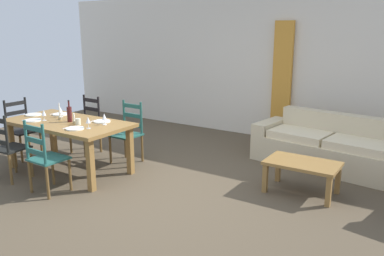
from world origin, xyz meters
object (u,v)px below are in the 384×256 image
(wine_bottle, at_px, (69,114))
(couch, at_px, (331,149))
(wine_glass_far_right, at_px, (104,117))
(dining_chair_near_left, at_px, (7,147))
(wine_glass_near_right, at_px, (88,121))
(coffee_table, at_px, (302,167))
(dining_chair_far_left, at_px, (87,125))
(dining_chair_head_west, at_px, (22,129))
(dining_chair_near_right, at_px, (45,158))
(wine_glass_near_left, at_px, (44,113))
(dining_table, at_px, (68,127))
(coffee_cup_primary, at_px, (78,122))
(dining_chair_far_right, at_px, (128,132))
(wine_glass_far_left, at_px, (60,110))

(wine_bottle, height_order, couch, wine_bottle)
(wine_glass_far_right, bearing_deg, dining_chair_near_left, -139.49)
(wine_glass_near_right, height_order, coffee_table, wine_glass_near_right)
(dining_chair_far_left, relative_size, dining_chair_head_west, 1.00)
(dining_chair_near_right, height_order, dining_chair_head_west, same)
(wine_glass_near_left, bearing_deg, dining_chair_near_right, -38.39)
(wine_glass_near_right, distance_m, couch, 3.60)
(dining_table, relative_size, dining_chair_near_left, 1.98)
(dining_table, relative_size, coffee_cup_primary, 21.11)
(coffee_cup_primary, xyz_separation_m, couch, (2.92, 2.31, -0.50))
(wine_glass_far_right, bearing_deg, wine_bottle, -165.73)
(dining_chair_far_right, bearing_deg, wine_glass_far_left, -140.75)
(wine_bottle, distance_m, wine_glass_near_right, 0.54)
(coffee_cup_primary, bearing_deg, wine_glass_far_right, 33.80)
(wine_glass_far_right, distance_m, couch, 3.40)
(wine_bottle, bearing_deg, coffee_table, 18.36)
(dining_chair_near_left, relative_size, coffee_table, 1.07)
(dining_chair_near_left, distance_m, wine_glass_near_right, 1.21)
(dining_chair_far_left, distance_m, coffee_table, 3.63)
(wine_bottle, relative_size, couch, 0.13)
(dining_chair_head_west, bearing_deg, dining_chair_near_right, -25.57)
(dining_chair_near_right, bearing_deg, wine_glass_far_left, 129.85)
(dining_chair_near_right, distance_m, dining_chair_far_right, 1.51)
(dining_table, xyz_separation_m, wine_glass_near_left, (-0.33, -0.14, 0.20))
(wine_bottle, relative_size, wine_glass_far_right, 1.96)
(dining_chair_far_left, relative_size, wine_glass_near_right, 5.96)
(wine_glass_far_right, bearing_deg, wine_glass_far_left, -179.81)
(wine_glass_far_right, bearing_deg, couch, 38.85)
(wine_glass_far_left, bearing_deg, coffee_cup_primary, -18.20)
(dining_chair_far_left, distance_m, wine_glass_far_left, 0.76)
(couch, bearing_deg, coffee_cup_primary, -141.65)
(dining_chair_head_west, height_order, coffee_cup_primary, dining_chair_head_west)
(dining_chair_head_west, height_order, wine_bottle, wine_bottle)
(wine_glass_near_left, xyz_separation_m, wine_glass_far_left, (0.01, 0.29, 0.00))
(dining_chair_far_left, bearing_deg, dining_chair_near_right, -59.88)
(wine_glass_near_left, relative_size, coffee_table, 0.18)
(dining_chair_near_left, relative_size, wine_bottle, 3.04)
(dining_chair_far_right, height_order, coffee_table, dining_chair_far_right)
(dining_chair_near_right, distance_m, wine_glass_far_right, 0.98)
(dining_chair_near_left, height_order, coffee_table, dining_chair_near_left)
(dining_chair_near_left, distance_m, dining_chair_far_left, 1.50)
(dining_chair_near_left, height_order, dining_chair_far_left, same)
(wine_glass_near_right, bearing_deg, wine_glass_far_right, 84.79)
(coffee_cup_primary, bearing_deg, wine_glass_near_left, -171.98)
(dining_table, distance_m, coffee_table, 3.34)
(dining_chair_far_right, bearing_deg, wine_glass_near_right, -82.56)
(dining_chair_near_right, xyz_separation_m, coffee_cup_primary, (-0.12, 0.68, 0.32))
(dining_chair_far_right, height_order, couch, dining_chair_far_right)
(dining_chair_near_left, height_order, wine_glass_far_right, dining_chair_near_left)
(wine_bottle, height_order, coffee_cup_primary, wine_bottle)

